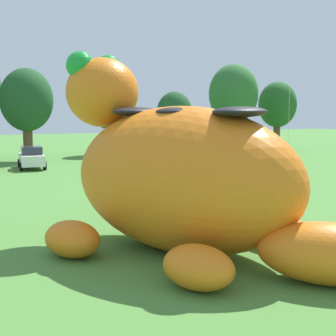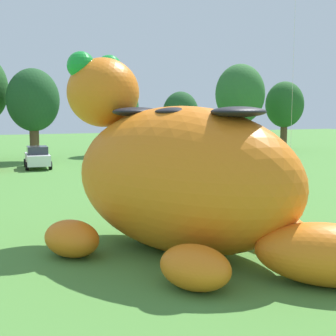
% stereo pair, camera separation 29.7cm
% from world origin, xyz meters
% --- Properties ---
extents(ground_plane, '(160.00, 160.00, 0.00)m').
position_xyz_m(ground_plane, '(0.00, 0.00, 0.00)').
color(ground_plane, '#4C8438').
extents(giant_inflatable_creature, '(10.24, 10.84, 6.44)m').
position_xyz_m(giant_inflatable_creature, '(-0.20, -0.97, 2.35)').
color(giant_inflatable_creature, orange).
rests_on(giant_inflatable_creature, ground).
extents(car_white, '(2.17, 4.21, 1.72)m').
position_xyz_m(car_white, '(-1.20, 23.19, 0.86)').
color(car_white, white).
rests_on(car_white, ground).
extents(box_truck, '(2.71, 6.52, 2.95)m').
position_xyz_m(box_truck, '(6.07, 23.26, 1.60)').
color(box_truck, silver).
rests_on(box_truck, ground).
extents(tree_centre, '(4.60, 4.60, 8.17)m').
position_xyz_m(tree_centre, '(-0.62, 28.89, 5.35)').
color(tree_centre, brown).
rests_on(tree_centre, ground).
extents(tree_centre_right, '(4.14, 4.14, 7.35)m').
position_xyz_m(tree_centre_right, '(8.20, 31.91, 4.81)').
color(tree_centre_right, brown).
rests_on(tree_centre_right, ground).
extents(tree_mid_right, '(3.60, 3.60, 6.39)m').
position_xyz_m(tree_mid_right, '(13.68, 28.67, 4.18)').
color(tree_mid_right, brown).
rests_on(tree_mid_right, ground).
extents(tree_right, '(5.35, 5.35, 9.50)m').
position_xyz_m(tree_right, '(21.30, 29.74, 6.21)').
color(tree_right, brown).
rests_on(tree_right, ground).
extents(tree_far_right, '(4.44, 4.44, 7.87)m').
position_xyz_m(tree_far_right, '(28.11, 30.85, 5.15)').
color(tree_far_right, brown).
rests_on(tree_far_right, ground).
extents(spectator_mid_field, '(0.38, 0.26, 1.71)m').
position_xyz_m(spectator_mid_field, '(4.50, 9.82, 0.85)').
color(spectator_mid_field, black).
rests_on(spectator_mid_field, ground).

